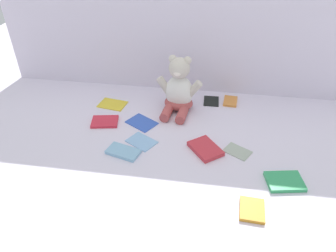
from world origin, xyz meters
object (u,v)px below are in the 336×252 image
at_px(book_case_1, 142,122).
at_px(book_case_9, 142,141).
at_px(book_case_2, 211,101).
at_px(book_case_4, 205,149).
at_px(book_case_5, 123,152).
at_px(book_case_6, 285,181).
at_px(teddy_bear, 179,91).
at_px(book_case_0, 112,104).
at_px(book_case_7, 230,101).
at_px(book_case_8, 105,122).
at_px(book_case_3, 252,210).
at_px(book_case_10, 237,151).

xyz_separation_m(book_case_1, book_case_9, (0.03, -0.14, -0.00)).
xyz_separation_m(book_case_2, book_case_4, (-0.01, -0.40, 0.00)).
xyz_separation_m(book_case_5, book_case_6, (0.63, -0.08, 0.00)).
bearing_deg(book_case_4, teddy_bear, -101.65).
bearing_deg(book_case_6, book_case_1, 52.77).
height_order(book_case_0, book_case_2, book_case_2).
distance_m(book_case_1, book_case_9, 0.14).
relative_size(book_case_7, book_case_8, 0.82).
distance_m(book_case_2, book_case_5, 0.58).
bearing_deg(book_case_1, book_case_9, -136.44).
xyz_separation_m(book_case_7, book_case_8, (-0.58, -0.27, 0.00)).
bearing_deg(book_case_7, book_case_6, -65.82).
relative_size(book_case_5, book_case_8, 1.11).
xyz_separation_m(book_case_2, book_case_3, (0.16, -0.69, 0.00)).
bearing_deg(book_case_4, book_case_6, 116.29).
xyz_separation_m(book_case_8, book_case_10, (0.61, -0.12, -0.00)).
bearing_deg(book_case_5, book_case_6, 98.90).
bearing_deg(book_case_8, book_case_2, -71.66).
height_order(teddy_bear, book_case_1, teddy_bear).
height_order(book_case_8, book_case_10, book_case_8).
bearing_deg(book_case_3, book_case_1, -40.17).
height_order(book_case_1, book_case_6, book_case_6).
bearing_deg(book_case_10, book_case_7, -145.39).
height_order(book_case_4, book_case_9, book_case_4).
height_order(book_case_2, book_case_4, book_case_4).
bearing_deg(book_case_3, book_case_8, -30.23).
bearing_deg(book_case_8, teddy_bear, -72.45).
relative_size(book_case_1, book_case_10, 1.26).
bearing_deg(book_case_0, book_case_1, -117.64).
bearing_deg(book_case_10, book_case_2, -131.52).
relative_size(book_case_2, book_case_7, 0.99).
relative_size(book_case_3, book_case_6, 0.77).
height_order(book_case_6, book_case_8, book_case_6).
bearing_deg(book_case_8, book_case_5, -155.03).
distance_m(book_case_3, book_case_4, 0.34).
bearing_deg(book_case_0, book_case_9, -133.11).
bearing_deg(book_case_10, book_case_5, -49.56).
height_order(book_case_3, book_case_5, book_case_5).
xyz_separation_m(book_case_3, book_case_8, (-0.65, 0.43, -0.00)).
height_order(teddy_bear, book_case_3, teddy_bear).
xyz_separation_m(book_case_3, book_case_6, (0.13, 0.15, 0.00)).
relative_size(teddy_bear, book_case_7, 2.77).
distance_m(book_case_0, book_case_10, 0.68).
bearing_deg(book_case_0, teddy_bear, -78.50).
relative_size(book_case_0, book_case_3, 1.33).
xyz_separation_m(book_case_9, book_case_10, (0.41, -0.01, -0.00)).
bearing_deg(book_case_7, book_case_0, -164.07).
bearing_deg(book_case_10, book_case_3, 38.25).
bearing_deg(book_case_1, book_case_0, 84.37).
bearing_deg(book_case_0, book_case_6, -109.69).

